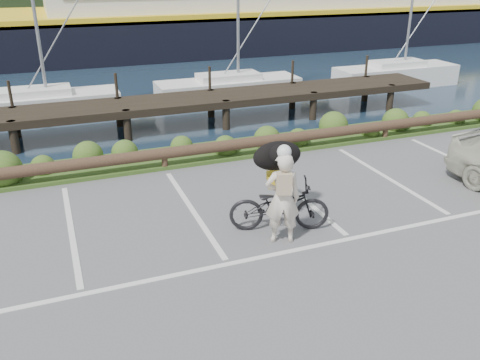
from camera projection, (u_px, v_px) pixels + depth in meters
name	position (u px, v px, depth m)	size (l,w,h in m)	color
ground	(221.00, 254.00, 9.64)	(72.00, 72.00, 0.00)	#555557
harbor_backdrop	(55.00, 0.00, 77.09)	(170.00, 160.00, 30.00)	#162535
vegetation_strip	(159.00, 159.00, 14.17)	(34.00, 1.60, 0.10)	#3D5B21
log_rail	(165.00, 169.00, 13.59)	(32.00, 0.30, 0.60)	#443021
bicycle	(279.00, 206.00, 10.32)	(0.71, 2.04, 1.07)	black
cyclist	(283.00, 198.00, 9.73)	(0.68, 0.44, 1.86)	beige
dog	(277.00, 156.00, 10.59)	(1.07, 0.52, 0.62)	black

